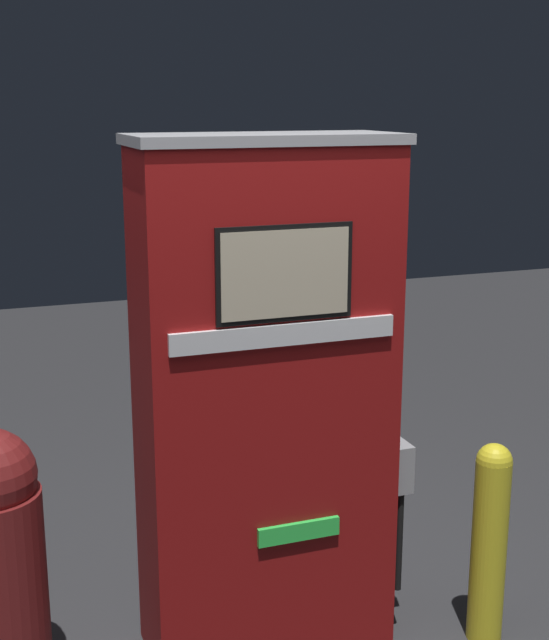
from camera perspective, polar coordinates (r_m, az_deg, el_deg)
The scene contains 2 objects.
gas_pump at distance 3.56m, azimuth -0.53°, elevation -5.29°, with size 1.10×0.45×2.11m.
safety_bollard at distance 3.91m, azimuth 13.60°, elevation -13.38°, with size 0.15×0.15×0.88m.
Camera 1 is at (-1.12, -2.97, 2.23)m, focal length 50.00 mm.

